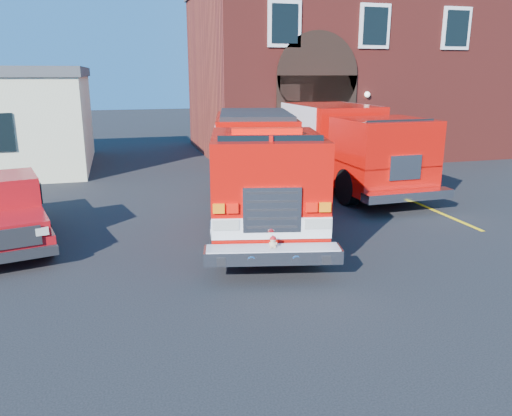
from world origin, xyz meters
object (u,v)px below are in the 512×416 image
object	(u,v)px
secondary_truck	(340,142)
fire_station	(343,70)
pickup_truck	(1,210)
fire_engine	(259,166)

from	to	relation	value
secondary_truck	fire_station	bearing A→B (deg)	65.00
pickup_truck	secondary_truck	xyz separation A→B (m)	(11.00, 4.03, 0.78)
pickup_truck	fire_station	bearing A→B (deg)	39.05
fire_engine	pickup_truck	xyz separation A→B (m)	(-6.78, -0.38, -0.69)
pickup_truck	fire_engine	bearing A→B (deg)	3.21
pickup_truck	secondary_truck	distance (m)	11.73
fire_station	secondary_truck	bearing A→B (deg)	-115.00
fire_station	fire_engine	world-z (taller)	fire_station
fire_station	fire_engine	xyz separation A→B (m)	(-7.89, -11.52, -2.75)
pickup_truck	secondary_truck	bearing A→B (deg)	20.11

